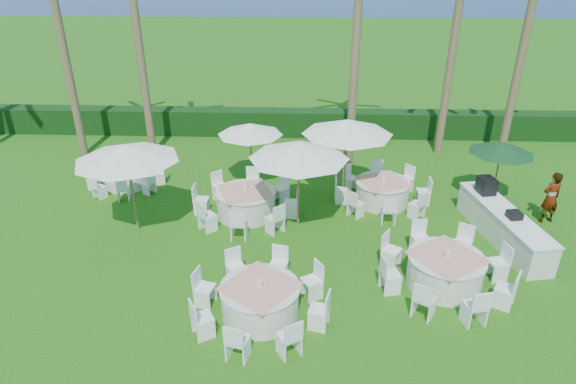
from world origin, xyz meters
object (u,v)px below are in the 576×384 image
banquet_table_d (127,176)px  banquet_table_e (246,202)px  umbrella_a (126,152)px  umbrella_green (502,148)px  umbrella_c (250,129)px  staff_person (551,197)px  banquet_table_c (445,270)px  umbrella_b (299,151)px  umbrella_d (348,127)px  banquet_table_b (260,300)px  buffet_table (502,224)px  banquet_table_f (382,191)px

banquet_table_d → banquet_table_e: banquet_table_e is taller
umbrella_a → umbrella_green: umbrella_a is taller
umbrella_c → staff_person: (9.86, -2.40, -1.33)m
banquet_table_c → staff_person: 5.45m
banquet_table_c → umbrella_green: (2.85, 4.80, 1.59)m
umbrella_b → umbrella_d: umbrella_d is taller
banquet_table_c → staff_person: staff_person is taller
banquet_table_c → umbrella_a: bearing=164.6°
banquet_table_e → umbrella_c: 2.92m
banquet_table_c → umbrella_b: 5.29m
umbrella_green → staff_person: 2.18m
umbrella_green → banquet_table_b: bearing=-140.7°
banquet_table_e → umbrella_b: size_ratio=1.14×
umbrella_green → umbrella_b: bearing=-164.2°
umbrella_b → buffet_table: size_ratio=0.71×
banquet_table_d → umbrella_a: size_ratio=0.90×
umbrella_b → umbrella_green: umbrella_b is taller
banquet_table_c → umbrella_a: 9.54m
staff_person → umbrella_b: bearing=-10.1°
umbrella_c → umbrella_b: bearing=-59.0°
banquet_table_f → staff_person: staff_person is taller
banquet_table_b → umbrella_c: (-0.99, 7.29, 1.76)m
umbrella_b → umbrella_c: umbrella_b is taller
banquet_table_e → banquet_table_f: size_ratio=1.06×
banquet_table_e → buffet_table: size_ratio=0.81×
umbrella_b → banquet_table_c: bearing=-36.6°
umbrella_a → umbrella_b: (5.07, 0.42, -0.03)m
umbrella_b → staff_person: 8.25m
umbrella_a → staff_person: bearing=4.5°
umbrella_d → umbrella_green: (5.16, -0.07, -0.63)m
banquet_table_f → buffet_table: (3.30, -2.24, 0.09)m
banquet_table_f → umbrella_c: umbrella_c is taller
umbrella_b → umbrella_d: 2.53m
banquet_table_e → banquet_table_f: 4.74m
umbrella_b → staff_person: bearing=4.4°
banquet_table_f → umbrella_a: 8.51m
banquet_table_c → umbrella_c: umbrella_c is taller
banquet_table_d → banquet_table_e: bearing=-23.4°
banquet_table_b → banquet_table_c: 4.91m
banquet_table_d → umbrella_d: 8.41m
banquet_table_b → umbrella_d: bearing=69.1°
umbrella_d → umbrella_c: bearing=163.0°
umbrella_a → umbrella_c: size_ratio=1.29×
umbrella_green → buffet_table: size_ratio=0.52×
banquet_table_e → umbrella_d: 4.20m
banquet_table_c → banquet_table_e: banquet_table_e is taller
banquet_table_f → banquet_table_b: bearing=-121.7°
banquet_table_b → umbrella_d: 7.06m
umbrella_d → banquet_table_c: bearing=-64.6°
staff_person → buffet_table: bearing=16.8°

